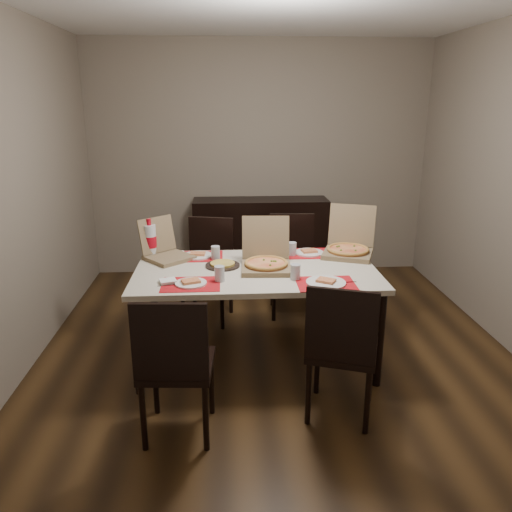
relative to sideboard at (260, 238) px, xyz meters
name	(u,v)px	position (x,y,z in m)	size (l,w,h in m)	color
ground	(275,349)	(0.00, -1.78, -0.46)	(3.80, 4.00, 0.02)	#3E2813
room_walls	(273,129)	(0.00, -1.35, 1.28)	(3.84, 4.02, 2.62)	gray
sideboard	(260,238)	(0.00, 0.00, 0.00)	(1.50, 0.40, 0.90)	black
dining_table	(256,277)	(-0.17, -1.94, 0.23)	(1.80, 1.00, 0.75)	beige
chair_near_left	(175,362)	(-0.70, -2.88, 0.06)	(0.45, 0.45, 0.93)	black
chair_near_right	(342,346)	(0.31, -2.75, 0.06)	(0.53, 0.53, 0.93)	black
chair_far_left	(209,265)	(-0.55, -1.10, 0.06)	(0.50, 0.50, 0.93)	black
chair_far_right	(292,260)	(0.23, -1.00, 0.06)	(0.44, 0.44, 0.93)	black
setting_near_left	(196,280)	(-0.60, -2.23, 0.32)	(0.46, 0.30, 0.11)	red
setting_near_right	(318,280)	(0.24, -2.26, 0.32)	(0.45, 0.30, 0.11)	red
setting_far_left	(200,255)	(-0.60, -1.63, 0.32)	(0.43, 0.30, 0.11)	red
setting_far_right	(304,252)	(0.25, -1.60, 0.32)	(0.43, 0.30, 0.11)	red
napkin_loose	(262,272)	(-0.13, -2.04, 0.31)	(0.12, 0.11, 0.02)	white
pizza_box_center	(266,261)	(-0.09, -1.93, 0.36)	(0.38, 0.42, 0.36)	brown
pizza_box_right	(349,248)	(0.61, -1.63, 0.36)	(0.50, 0.53, 0.38)	brown
pizza_box_left	(166,252)	(-0.87, -1.65, 0.36)	(0.46, 0.47, 0.31)	brown
faina_plate	(223,265)	(-0.42, -1.87, 0.31)	(0.26, 0.26, 0.03)	black
dip_bowl	(261,258)	(-0.12, -1.72, 0.32)	(0.13, 0.13, 0.03)	white
soda_bottle	(150,241)	(-1.00, -1.59, 0.43)	(0.11, 0.11, 0.31)	silver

